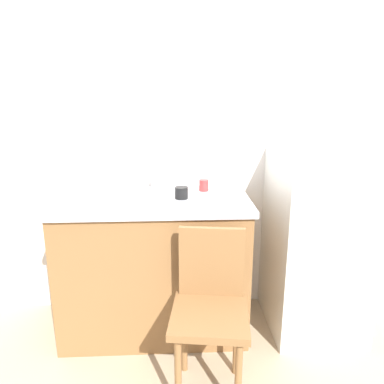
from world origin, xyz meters
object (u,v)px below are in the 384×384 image
at_px(refrigerator, 315,244).
at_px(chair, 210,305).
at_px(dish_tray, 91,194).
at_px(cup_red, 204,185).
at_px(cup_black, 181,193).

bearing_deg(refrigerator, chair, -145.29).
bearing_deg(dish_tray, cup_red, 9.34).
xyz_separation_m(chair, cup_red, (0.02, 0.70, 0.48)).
bearing_deg(refrigerator, cup_black, 179.94).
distance_m(dish_tray, cup_red, 0.74).
height_order(cup_black, cup_red, cup_red).
height_order(refrigerator, cup_black, refrigerator).
distance_m(cup_black, cup_red, 0.24).
bearing_deg(dish_tray, chair, -39.14).
bearing_deg(cup_black, chair, -75.37).
relative_size(refrigerator, cup_red, 15.62).
xyz_separation_m(refrigerator, cup_red, (-0.74, 0.18, 0.37)).
bearing_deg(cup_black, dish_tray, 174.55).
xyz_separation_m(dish_tray, cup_black, (0.58, -0.06, 0.01)).
relative_size(dish_tray, cup_red, 3.62).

